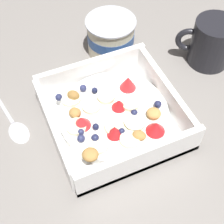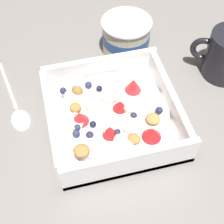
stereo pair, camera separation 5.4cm
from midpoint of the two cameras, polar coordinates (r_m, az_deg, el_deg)
The scene contains 5 objects.
ground_plane at distance 0.55m, azimuth -1.73°, elevation -3.31°, with size 2.40×2.40×0.00m, color gray.
fruit_bowl at distance 0.55m, azimuth -2.82°, elevation -0.94°, with size 0.21×0.21×0.06m.
spoon at distance 0.59m, azimuth -19.48°, elevation -1.61°, with size 0.05×0.17×0.01m.
yogurt_cup at distance 0.66m, azimuth -2.62°, elevation 12.86°, with size 0.10×0.10×0.07m.
coffee_mug at distance 0.65m, azimuth 14.51°, elevation 11.43°, with size 0.10×0.08×0.09m.
Camera 1 is at (-0.13, -0.28, 0.46)m, focal length 52.80 mm.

